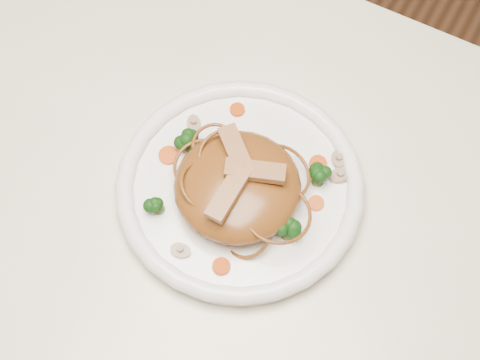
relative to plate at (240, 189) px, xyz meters
The scene contains 19 objects.
table 0.13m from the plate, 112.72° to the right, with size 1.20×0.80×0.75m.
plate is the anchor object (origin of this frame).
noodle_mound 0.03m from the plate, 73.51° to the right, with size 0.14×0.14×0.04m, color brown.
chicken_a 0.06m from the plate, ahead, with size 0.06×0.02×0.01m, color #9E6F4A.
chicken_b 0.06m from the plate, 134.74° to the left, with size 0.06×0.02×0.01m, color #9E6F4A.
chicken_c 0.07m from the plate, 79.38° to the right, with size 0.06×0.02×0.01m, color #9E6F4A.
broccoli_0 0.09m from the plate, 32.61° to the left, with size 0.02×0.02×0.03m, color #0F420D, non-canonical shape.
broccoli_1 0.08m from the plate, 168.66° to the left, with size 0.03×0.03×0.03m, color #0F420D, non-canonical shape.
broccoli_2 0.10m from the plate, 132.68° to the right, with size 0.02×0.02×0.03m, color #0F420D, non-canonical shape.
broccoli_3 0.08m from the plate, 20.40° to the right, with size 0.03×0.03×0.03m, color #0F420D, non-canonical shape.
carrot_0 0.09m from the plate, 46.22° to the left, with size 0.02×0.02×0.01m, color #B44606.
carrot_1 0.09m from the plate, behind, with size 0.02×0.02×0.01m, color #B44606.
carrot_2 0.09m from the plate, 13.98° to the left, with size 0.02×0.02×0.01m, color #B44606.
carrot_3 0.10m from the plate, 121.01° to the left, with size 0.02×0.02×0.01m, color #B44606.
carrot_4 0.10m from the plate, 72.38° to the right, with size 0.02×0.02×0.01m, color #B44606.
mushroom_0 0.10m from the plate, 99.59° to the right, with size 0.02×0.02×0.01m, color tan.
mushroom_1 0.11m from the plate, 35.14° to the left, with size 0.03×0.03×0.01m, color tan.
mushroom_2 0.10m from the plate, 153.24° to the left, with size 0.02×0.02×0.01m, color tan.
mushroom_3 0.12m from the plate, 45.13° to the left, with size 0.02×0.02×0.01m, color tan.
Camera 1 is at (0.20, -0.23, 1.44)m, focal length 50.30 mm.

